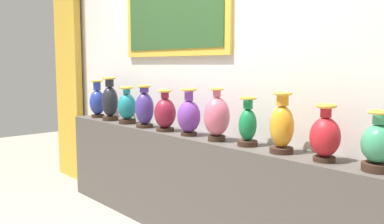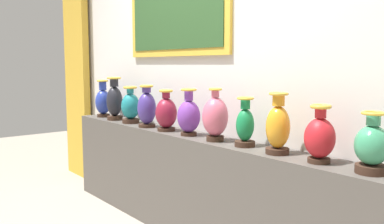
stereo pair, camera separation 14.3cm
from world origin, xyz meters
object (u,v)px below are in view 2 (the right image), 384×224
at_px(vase_indigo, 147,108).
at_px(vase_crimson, 320,137).
at_px(vase_onyx, 115,101).
at_px(vase_amber, 278,127).
at_px(vase_teal, 131,107).
at_px(vase_violet, 189,116).
at_px(vase_rose, 215,117).
at_px(vase_cobalt, 103,101).
at_px(vase_jade, 372,147).
at_px(vase_emerald, 245,125).
at_px(vase_burgundy, 166,113).

distance_m(vase_indigo, vase_crimson, 1.74).
xyz_separation_m(vase_onyx, vase_amber, (2.04, 0.02, -0.02)).
relative_size(vase_teal, vase_violet, 0.95).
height_order(vase_onyx, vase_rose, vase_onyx).
relative_size(vase_cobalt, vase_teal, 1.12).
height_order(vase_violet, vase_rose, vase_rose).
height_order(vase_onyx, vase_crimson, vase_onyx).
bearing_deg(vase_jade, vase_emerald, 179.36).
height_order(vase_teal, vase_violet, vase_violet).
relative_size(vase_burgundy, vase_crimson, 1.05).
height_order(vase_violet, vase_crimson, vase_violet).
bearing_deg(vase_emerald, vase_violet, -177.53).
height_order(vase_rose, vase_jade, vase_rose).
height_order(vase_cobalt, vase_amber, vase_cobalt).
relative_size(vase_teal, vase_jade, 1.10).
bearing_deg(vase_violet, vase_indigo, -178.39).
bearing_deg(vase_cobalt, vase_amber, -0.16).
bearing_deg(vase_onyx, vase_indigo, -0.96).
bearing_deg(vase_emerald, vase_jade, -0.64).
bearing_deg(vase_teal, vase_amber, 0.27).
xyz_separation_m(vase_indigo, vase_jade, (2.03, 0.03, -0.03)).
height_order(vase_cobalt, vase_indigo, vase_cobalt).
height_order(vase_onyx, vase_violet, vase_onyx).
bearing_deg(vase_rose, vase_crimson, 0.35).
bearing_deg(vase_rose, vase_emerald, 4.84).
height_order(vase_indigo, vase_amber, vase_amber).
bearing_deg(vase_burgundy, vase_cobalt, 178.93).
bearing_deg(vase_onyx, vase_emerald, 1.01).
bearing_deg(vase_amber, vase_indigo, -178.95).
xyz_separation_m(vase_crimson, vase_jade, (0.30, 0.01, -0.01)).
bearing_deg(vase_indigo, vase_burgundy, 2.31).
xyz_separation_m(vase_onyx, vase_violet, (1.18, 0.01, -0.03)).
bearing_deg(vase_crimson, vase_onyx, -179.68).
relative_size(vase_emerald, vase_jade, 1.06).
bearing_deg(vase_jade, vase_rose, -179.34).
bearing_deg(vase_crimson, vase_indigo, -179.24).
distance_m(vase_crimson, vase_jade, 0.30).
distance_m(vase_onyx, vase_violet, 1.18).
height_order(vase_burgundy, vase_amber, vase_amber).
bearing_deg(vase_onyx, vase_burgundy, 0.08).
height_order(vase_cobalt, vase_burgundy, vase_cobalt).
relative_size(vase_crimson, vase_jade, 1.04).
xyz_separation_m(vase_indigo, vase_crimson, (1.74, 0.02, -0.02)).
relative_size(vase_cobalt, vase_violet, 1.07).
bearing_deg(vase_crimson, vase_amber, 179.34).
height_order(vase_onyx, vase_burgundy, vase_onyx).
relative_size(vase_teal, vase_crimson, 1.06).
bearing_deg(vase_onyx, vase_rose, 0.30).
bearing_deg(vase_cobalt, vase_burgundy, -1.07).
distance_m(vase_indigo, vase_jade, 2.03).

